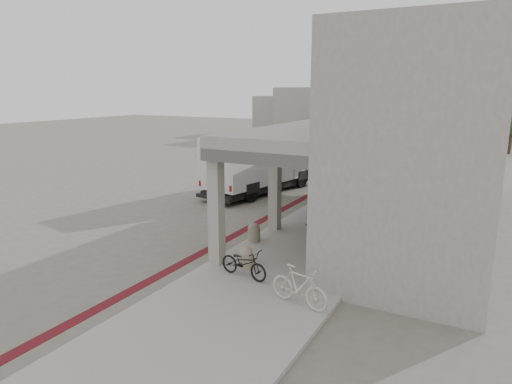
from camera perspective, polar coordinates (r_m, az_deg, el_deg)
The scene contains 15 objects.
ground at distance 18.05m, azimuth -4.40°, elevation -4.40°, with size 120.00×120.00×0.00m, color #615E53.
bike_lane_stripe at distance 19.24m, azimuth 1.33°, elevation -3.27°, with size 0.35×40.00×0.01m, color #551117.
sidewalk at distance 16.32m, azimuth 7.59°, elevation -6.13°, with size 4.40×28.00×0.12m, color #9F9B8E.
transit_building at distance 19.26m, azimuth 20.70°, elevation 6.24°, with size 7.60×17.00×7.00m.
distant_backdrop at distance 51.90m, azimuth 14.83°, elevation 9.44°, with size 28.00×10.00×6.50m.
tree_left at distance 44.91m, azimuth 9.72°, elevation 9.84°, with size 3.20×3.20×4.80m.
tree_mid at distance 45.15m, azimuth 19.11°, elevation 9.35°, with size 3.20×3.20×4.80m.
tree_right at distance 43.55m, azimuth 29.40°, elevation 8.32°, with size 3.20×3.20×4.80m.
fedex_truck at distance 23.69m, azimuth 0.46°, elevation 3.81°, with size 3.48×7.47×3.07m.
bench at distance 17.15m, azimuth 8.75°, elevation -3.82°, with size 0.91×2.08×0.48m.
bollard_near at distance 13.67m, azimuth -1.32°, elevation -8.08°, with size 0.44×0.44×0.66m.
bollard_far at distance 15.96m, azimuth -0.26°, elevation -5.01°, with size 0.43×0.43×0.65m.
utility_cabinet at distance 19.44m, azimuth 14.46°, elevation -1.58°, with size 0.46×0.62×1.03m, color slate.
bicycle_black at distance 12.95m, azimuth -1.53°, elevation -8.88°, with size 0.55×1.59×0.83m, color black.
bicycle_cream at distance 11.38m, azimuth 5.41°, elevation -11.65°, with size 0.47×1.66×1.00m, color beige.
Camera 1 is at (9.36, -14.50, 5.30)m, focal length 32.00 mm.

